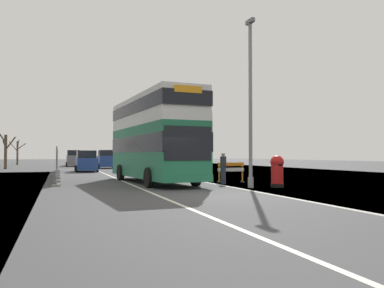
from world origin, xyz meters
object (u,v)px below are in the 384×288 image
(double_decker_bus, at_px, (153,137))
(red_pillar_postbox, at_px, (277,170))
(car_far_side, at_px, (75,158))
(pedestrian_at_kerb, at_px, (223,168))
(car_receding_far, at_px, (74,159))
(car_oncoming_near, at_px, (86,162))
(roadworks_barrier, at_px, (231,170))
(lamppost_foreground, at_px, (250,108))
(car_receding_mid, at_px, (106,160))

(double_decker_bus, xyz_separation_m, red_pillar_postbox, (5.13, -5.19, -1.76))
(car_far_side, bearing_deg, pedestrian_at_kerb, -81.98)
(car_receding_far, xyz_separation_m, car_far_side, (0.40, 7.32, -0.02))
(red_pillar_postbox, xyz_separation_m, car_far_side, (-8.00, 48.09, 0.17))
(car_oncoming_near, height_order, pedestrian_at_kerb, car_oncoming_near)
(car_far_side, bearing_deg, roadworks_barrier, -80.86)
(roadworks_barrier, bearing_deg, red_pillar_postbox, -77.02)
(red_pillar_postbox, height_order, car_far_side, car_far_side)
(lamppost_foreground, height_order, car_oncoming_near, lamppost_foreground)
(red_pillar_postbox, relative_size, car_receding_far, 0.37)
(lamppost_foreground, bearing_deg, roadworks_barrier, 81.95)
(car_far_side, bearing_deg, red_pillar_postbox, -80.56)
(double_decker_bus, relative_size, car_receding_mid, 2.82)
(lamppost_foreground, distance_m, pedestrian_at_kerb, 4.17)
(red_pillar_postbox, distance_m, car_oncoming_near, 23.59)
(car_receding_mid, bearing_deg, car_far_side, 100.73)
(roadworks_barrier, relative_size, car_oncoming_near, 0.35)
(car_receding_far, bearing_deg, red_pillar_postbox, -78.36)
(car_oncoming_near, distance_m, car_receding_mid, 9.96)
(red_pillar_postbox, relative_size, car_receding_mid, 0.41)
(lamppost_foreground, relative_size, car_receding_far, 1.92)
(double_decker_bus, height_order, pedestrian_at_kerb, double_decker_bus)
(car_receding_mid, bearing_deg, lamppost_foreground, -83.60)
(double_decker_bus, relative_size, car_oncoming_near, 2.38)
(red_pillar_postbox, xyz_separation_m, roadworks_barrier, (-0.86, 3.74, -0.13))
(lamppost_foreground, bearing_deg, car_far_side, 97.89)
(car_far_side, bearing_deg, car_receding_far, -93.11)
(car_oncoming_near, bearing_deg, red_pillar_postbox, -70.58)
(car_receding_far, distance_m, car_far_side, 7.33)
(car_receding_mid, relative_size, car_far_side, 0.90)
(double_decker_bus, relative_size, pedestrian_at_kerb, 6.20)
(car_far_side, bearing_deg, double_decker_bus, -86.18)
(lamppost_foreground, bearing_deg, car_receding_far, 99.84)
(lamppost_foreground, height_order, red_pillar_postbox, lamppost_foreground)
(double_decker_bus, bearing_deg, red_pillar_postbox, -45.33)
(double_decker_bus, bearing_deg, car_receding_far, 95.24)
(car_receding_mid, bearing_deg, double_decker_bus, -90.50)
(lamppost_foreground, height_order, roadworks_barrier, lamppost_foreground)
(roadworks_barrier, height_order, car_oncoming_near, car_oncoming_near)
(car_receding_far, bearing_deg, car_oncoming_near, -88.29)
(lamppost_foreground, bearing_deg, pedestrian_at_kerb, 95.81)
(lamppost_foreground, distance_m, roadworks_barrier, 4.81)
(car_oncoming_near, bearing_deg, double_decker_bus, -80.97)
(double_decker_bus, height_order, car_oncoming_near, double_decker_bus)
(red_pillar_postbox, bearing_deg, pedestrian_at_kerb, 118.76)
(car_receding_mid, relative_size, car_receding_far, 0.89)
(lamppost_foreground, relative_size, roadworks_barrier, 5.27)
(red_pillar_postbox, height_order, roadworks_barrier, red_pillar_postbox)
(red_pillar_postbox, relative_size, car_far_side, 0.37)
(car_oncoming_near, xyz_separation_m, pedestrian_at_kerb, (6.20, -19.24, -0.07))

